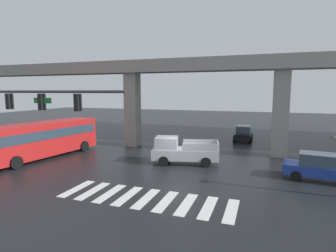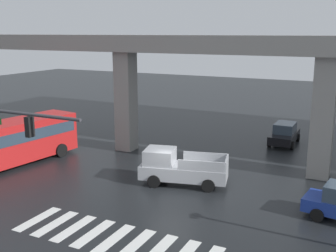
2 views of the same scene
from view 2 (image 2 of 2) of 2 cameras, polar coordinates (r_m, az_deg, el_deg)
ground_plane at (r=23.36m, az=0.44°, el=-9.35°), size 120.00×120.00×0.00m
crosswalk_stripes at (r=18.85m, az=-7.49°, el=-15.18°), size 9.35×2.80×0.01m
elevated_overpass at (r=27.76m, az=6.53°, el=9.82°), size 58.48×2.09×8.63m
pickup_truck at (r=24.51m, az=1.49°, el=-5.80°), size 5.41×3.06×2.08m
city_bus at (r=29.32m, az=-21.83°, el=-2.11°), size 3.95×11.04×2.99m
sedan_black at (r=34.43m, az=15.80°, el=-1.03°), size 1.98×4.31×1.72m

